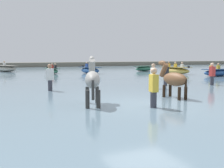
% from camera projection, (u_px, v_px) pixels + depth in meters
% --- Properties ---
extents(ground_plane, '(120.00, 120.00, 0.00)m').
position_uv_depth(ground_plane, '(145.00, 114.00, 9.46)').
color(ground_plane, '#666051').
extents(water_surface, '(90.00, 90.00, 0.38)m').
position_uv_depth(water_surface, '(68.00, 83.00, 18.51)').
color(water_surface, slate).
rests_on(water_surface, ground).
extents(horse_lead_grey, '(0.91, 1.82, 1.99)m').
position_uv_depth(horse_lead_grey, '(92.00, 81.00, 8.98)').
color(horse_lead_grey, gray).
rests_on(horse_lead_grey, ground).
extents(horse_trailing_bay, '(0.50, 1.66, 1.81)m').
position_uv_depth(horse_trailing_bay, '(174.00, 80.00, 10.51)').
color(horse_trailing_bay, brown).
rests_on(horse_trailing_bay, ground).
extents(boat_near_port, '(1.57, 2.88, 1.08)m').
position_uv_depth(boat_near_port, '(90.00, 70.00, 25.89)').
color(boat_near_port, '#28518E').
rests_on(boat_near_port, water_surface).
extents(boat_distant_east, '(2.66, 3.51, 1.13)m').
position_uv_depth(boat_distant_east, '(5.00, 69.00, 29.02)').
color(boat_distant_east, '#B2AD9E').
rests_on(boat_distant_east, water_surface).
extents(boat_far_offshore, '(3.04, 1.93, 0.54)m').
position_uv_depth(boat_far_offshore, '(144.00, 68.00, 30.44)').
color(boat_far_offshore, '#337556').
rests_on(boat_far_offshore, water_surface).
extents(boat_far_inshore, '(1.14, 2.61, 0.96)m').
position_uv_depth(boat_far_inshore, '(52.00, 71.00, 25.97)').
color(boat_far_inshore, '#337556').
rests_on(boat_far_inshore, water_surface).
extents(boat_mid_outer, '(3.03, 1.07, 1.05)m').
position_uv_depth(boat_mid_outer, '(219.00, 72.00, 22.54)').
color(boat_mid_outer, '#28518E').
rests_on(boat_mid_outer, water_surface).
extents(boat_near_starboard, '(1.65, 3.31, 1.11)m').
position_uv_depth(boat_near_starboard, '(175.00, 70.00, 25.16)').
color(boat_near_starboard, gold).
rests_on(boat_near_starboard, water_surface).
extents(person_wading_mid, '(0.25, 0.35, 1.63)m').
position_uv_depth(person_wading_mid, '(154.00, 92.00, 8.57)').
color(person_wading_mid, '#383842').
rests_on(person_wading_mid, ground).
extents(person_spectator_far, '(0.26, 0.36, 1.63)m').
position_uv_depth(person_spectator_far, '(153.00, 79.00, 13.69)').
color(person_spectator_far, '#383842').
rests_on(person_spectator_far, ground).
extents(person_onlooker_right, '(0.38, 0.32, 1.63)m').
position_uv_depth(person_onlooker_right, '(50.00, 80.00, 12.81)').
color(person_onlooker_right, '#383842').
rests_on(person_onlooker_right, ground).
extents(person_wading_close, '(0.36, 0.27, 1.63)m').
position_uv_depth(person_wading_close, '(165.00, 77.00, 15.18)').
color(person_wading_close, '#383842').
rests_on(person_wading_close, ground).
extents(person_onlooker_left, '(0.35, 0.26, 1.63)m').
position_uv_depth(person_onlooker_left, '(212.00, 76.00, 15.35)').
color(person_onlooker_left, '#383842').
rests_on(person_onlooker_left, ground).
extents(far_shoreline, '(80.00, 2.40, 1.06)m').
position_uv_depth(far_shoreline, '(23.00, 66.00, 41.80)').
color(far_shoreline, '#706B5B').
rests_on(far_shoreline, ground).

